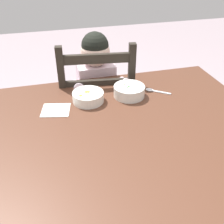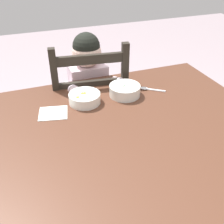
{
  "view_description": "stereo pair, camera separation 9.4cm",
  "coord_description": "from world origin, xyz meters",
  "px_view_note": "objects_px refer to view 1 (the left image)",
  "views": [
    {
      "loc": [
        -0.21,
        -0.86,
        1.39
      ],
      "look_at": [
        0.04,
        0.08,
        0.76
      ],
      "focal_mm": 43.04,
      "sensor_mm": 36.0,
      "label": 1
    },
    {
      "loc": [
        -0.3,
        -0.83,
        1.39
      ],
      "look_at": [
        0.04,
        0.08,
        0.76
      ],
      "focal_mm": 43.04,
      "sensor_mm": 36.0,
      "label": 2
    }
  ],
  "objects_px": {
    "dining_chair": "(97,110)",
    "bowl_of_carrots": "(88,97)",
    "bowl_of_peas": "(129,91)",
    "child_figure": "(97,86)",
    "spoon": "(153,91)",
    "dining_table": "(109,149)"
  },
  "relations": [
    {
      "from": "dining_chair",
      "to": "spoon",
      "type": "bearing_deg",
      "value": -48.41
    },
    {
      "from": "dining_table",
      "to": "spoon",
      "type": "xyz_separation_m",
      "value": [
        0.32,
        0.3,
        0.09
      ]
    },
    {
      "from": "child_figure",
      "to": "bowl_of_carrots",
      "type": "bearing_deg",
      "value": -109.96
    },
    {
      "from": "dining_chair",
      "to": "bowl_of_peas",
      "type": "bearing_deg",
      "value": -69.22
    },
    {
      "from": "dining_table",
      "to": "dining_chair",
      "type": "relative_size",
      "value": 1.55
    },
    {
      "from": "bowl_of_peas",
      "to": "spoon",
      "type": "xyz_separation_m",
      "value": [
        0.14,
        0.01,
        -0.03
      ]
    },
    {
      "from": "dining_chair",
      "to": "bowl_of_carrots",
      "type": "relative_size",
      "value": 6.03
    },
    {
      "from": "spoon",
      "to": "child_figure",
      "type": "bearing_deg",
      "value": 131.38
    },
    {
      "from": "dining_chair",
      "to": "bowl_of_carrots",
      "type": "height_order",
      "value": "dining_chair"
    },
    {
      "from": "dining_chair",
      "to": "spoon",
      "type": "height_order",
      "value": "dining_chair"
    },
    {
      "from": "bowl_of_peas",
      "to": "child_figure",
      "type": "bearing_deg",
      "value": 109.95
    },
    {
      "from": "spoon",
      "to": "dining_table",
      "type": "bearing_deg",
      "value": -137.11
    },
    {
      "from": "dining_table",
      "to": "spoon",
      "type": "bearing_deg",
      "value": 42.89
    },
    {
      "from": "dining_table",
      "to": "child_figure",
      "type": "distance_m",
      "value": 0.58
    },
    {
      "from": "bowl_of_peas",
      "to": "bowl_of_carrots",
      "type": "distance_m",
      "value": 0.21
    },
    {
      "from": "bowl_of_peas",
      "to": "bowl_of_carrots",
      "type": "height_order",
      "value": "bowl_of_peas"
    },
    {
      "from": "bowl_of_carrots",
      "to": "spoon",
      "type": "relative_size",
      "value": 1.26
    },
    {
      "from": "bowl_of_peas",
      "to": "spoon",
      "type": "distance_m",
      "value": 0.14
    },
    {
      "from": "dining_chair",
      "to": "child_figure",
      "type": "bearing_deg",
      "value": -39.77
    },
    {
      "from": "child_figure",
      "to": "spoon",
      "type": "distance_m",
      "value": 0.38
    },
    {
      "from": "child_figure",
      "to": "dining_table",
      "type": "bearing_deg",
      "value": -97.26
    },
    {
      "from": "child_figure",
      "to": "spoon",
      "type": "relative_size",
      "value": 7.73
    }
  ]
}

